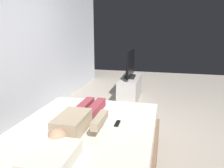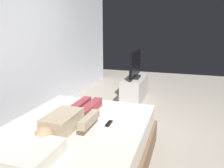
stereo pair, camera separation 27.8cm
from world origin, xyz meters
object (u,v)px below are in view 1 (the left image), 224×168
object	(u,v)px
remote	(117,123)
tv	(130,65)
pillow	(52,158)
bed	(84,151)
tv_stand	(130,89)
person	(78,119)

from	to	relation	value
remote	tv	size ratio (longest dim) A/B	0.17
pillow	tv	bearing A→B (deg)	-1.49
bed	tv	size ratio (longest dim) A/B	2.29
pillow	tv_stand	world-z (taller)	pillow
pillow	tv_stand	xyz separation A→B (m)	(3.41, -0.09, -0.35)
person	remote	size ratio (longest dim) A/B	8.40
tv_stand	remote	bearing A→B (deg)	-174.29
pillow	remote	bearing A→B (deg)	-21.55
pillow	person	world-z (taller)	person
person	tv	bearing A→B (deg)	-3.21
tv_stand	person	bearing A→B (deg)	176.79
bed	tv	bearing A→B (deg)	-1.87
person	tv	world-z (taller)	tv
person	tv_stand	size ratio (longest dim) A/B	1.15
bed	tv_stand	xyz separation A→B (m)	(2.72, -0.09, -0.01)
tv	remote	bearing A→B (deg)	-174.29
tv	pillow	bearing A→B (deg)	178.51
pillow	remote	world-z (taller)	pillow
bed	person	world-z (taller)	person
bed	remote	size ratio (longest dim) A/B	13.44
bed	remote	xyz separation A→B (m)	(0.18, -0.34, 0.29)
person	tv_stand	distance (m)	2.72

